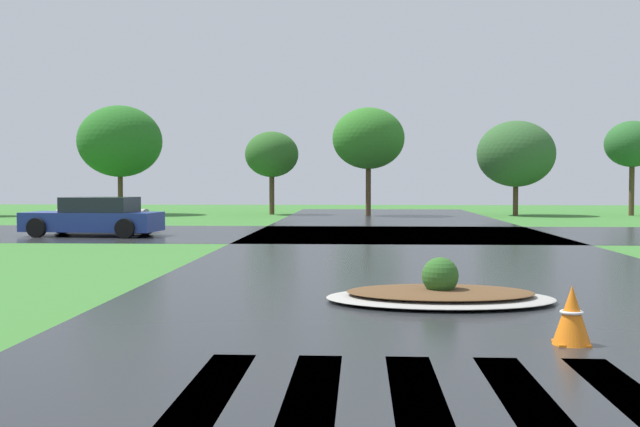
{
  "coord_description": "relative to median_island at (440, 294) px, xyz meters",
  "views": [
    {
      "loc": [
        -1.39,
        -2.37,
        1.82
      ],
      "look_at": [
        -2.02,
        9.81,
        1.33
      ],
      "focal_mm": 44.15,
      "sensor_mm": 36.0,
      "label": 1
    }
  ],
  "objects": [
    {
      "name": "asphalt_cross_road",
      "position": [
        0.18,
        15.55,
        -0.12
      ],
      "size": [
        90.0,
        9.41,
        0.01
      ],
      "primitive_type": "cube",
      "color": "#232628",
      "rests_on": "ground"
    },
    {
      "name": "traffic_cone",
      "position": [
        1.15,
        -3.08,
        0.2
      ],
      "size": [
        0.43,
        0.43,
        0.67
      ],
      "color": "orange",
      "rests_on": "ground"
    },
    {
      "name": "background_treeline",
      "position": [
        -4.37,
        31.01,
        3.63
      ],
      "size": [
        38.52,
        6.14,
        6.08
      ],
      "color": "#4C3823",
      "rests_on": "ground"
    },
    {
      "name": "median_island",
      "position": [
        0.0,
        0.0,
        0.0
      ],
      "size": [
        3.46,
        2.21,
        0.68
      ],
      "color": "#9E9B93",
      "rests_on": "ground"
    },
    {
      "name": "drainage_pipe_stack",
      "position": [
        -10.53,
        15.97,
        0.31
      ],
      "size": [
        3.61,
        1.61,
        0.86
      ],
      "color": "#9E9B93",
      "rests_on": "ground"
    },
    {
      "name": "car_dark_suv",
      "position": [
        -10.14,
        14.0,
        0.5
      ],
      "size": [
        4.61,
        2.37,
        1.31
      ],
      "rotation": [
        0.0,
        0.0,
        3.05
      ],
      "color": "navy",
      "rests_on": "ground"
    },
    {
      "name": "crosswalk_stripes",
      "position": [
        0.18,
        -5.39,
        -0.12
      ],
      "size": [
        5.85,
        3.19,
        0.01
      ],
      "color": "white",
      "rests_on": "ground"
    },
    {
      "name": "asphalt_roadway",
      "position": [
        0.18,
        0.46,
        -0.12
      ],
      "size": [
        10.46,
        80.0,
        0.01
      ],
      "primitive_type": "cube",
      "color": "#232628",
      "rests_on": "ground"
    }
  ]
}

